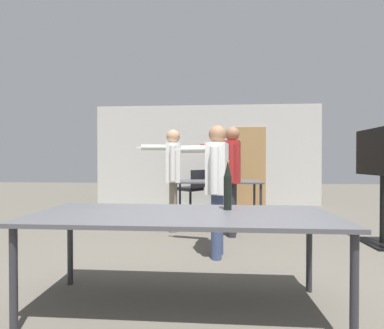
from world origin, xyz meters
name	(u,v)px	position (x,y,z in m)	size (l,w,h in m)	color
back_wall	(208,155)	(0.03, 5.37, 1.31)	(5.95, 0.12, 2.64)	beige
conference_table_near	(182,221)	(-0.15, 0.45, 0.69)	(2.29, 0.82, 0.74)	#4C4C51
conference_table_far	(217,184)	(0.24, 3.81, 0.68)	(1.75, 0.81, 0.74)	#4C4C51
tv_screen	(383,170)	(2.43, 2.16, 1.03)	(0.44, 1.19, 1.62)	black
person_left_plaid	(231,170)	(0.40, 2.49, 1.01)	(0.75, 0.72, 1.68)	#28282D
person_right_polo	(216,178)	(0.14, 1.59, 0.95)	(0.71, 0.68, 1.57)	#3D4C75
person_far_watching	(172,169)	(-0.54, 2.68, 1.01)	(0.80, 0.58, 1.67)	slate
office_chair_far_left	(218,190)	(0.28, 4.66, 0.45)	(0.66, 0.63, 0.95)	black
office_chair_mid_tucked	(193,191)	(-0.33, 4.62, 0.45)	(0.69, 0.68, 0.95)	black
beer_bottle	(228,186)	(0.21, 0.62, 0.94)	(0.07, 0.07, 0.41)	black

